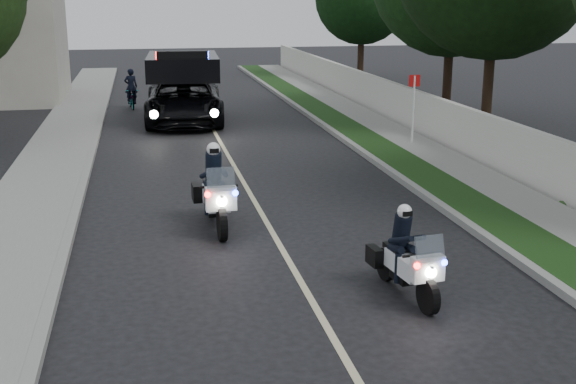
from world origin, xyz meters
name	(u,v)px	position (x,y,z in m)	size (l,w,h in m)	color
ground	(322,319)	(0.00, 0.00, 0.00)	(120.00, 120.00, 0.00)	black
curb_right	(376,161)	(4.10, 10.00, 0.07)	(0.20, 60.00, 0.15)	gray
grass_verge	(399,160)	(4.80, 10.00, 0.08)	(1.20, 60.00, 0.16)	#193814
sidewalk_right	(440,158)	(6.10, 10.00, 0.08)	(1.40, 60.00, 0.16)	gray
property_wall	(473,135)	(7.10, 10.00, 0.75)	(0.22, 60.00, 1.50)	beige
curb_left	(86,175)	(-4.10, 10.00, 0.07)	(0.20, 60.00, 0.15)	gray
sidewalk_left	(44,176)	(-5.20, 10.00, 0.08)	(2.00, 60.00, 0.16)	gray
lane_marking	(237,170)	(0.00, 10.00, 0.00)	(0.12, 50.00, 0.01)	#BFB78C
police_moto_left	(216,227)	(-1.10, 4.90, 0.00)	(0.74, 2.13, 1.81)	white
police_moto_right	(405,295)	(1.55, 0.63, 0.00)	(0.63, 1.79, 1.52)	silver
police_suv	(185,122)	(-0.92, 18.45, 0.00)	(2.87, 6.19, 3.01)	black
bicycle	(132,108)	(-2.94, 22.53, 0.00)	(0.57, 1.62, 0.85)	black
cyclist	(132,108)	(-2.94, 22.53, 0.00)	(0.55, 0.36, 1.52)	black
sign_post	(412,147)	(6.00, 12.13, 0.00)	(0.38, 0.38, 2.41)	red
tree_right_c	(485,131)	(9.61, 14.31, 0.00)	(7.07, 7.07, 11.78)	black
tree_right_d	(445,115)	(9.74, 18.16, 0.00)	(6.51, 6.51, 10.86)	#183A13
tree_right_e	(360,79)	(10.24, 31.97, 0.00)	(5.46, 5.46, 9.10)	black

